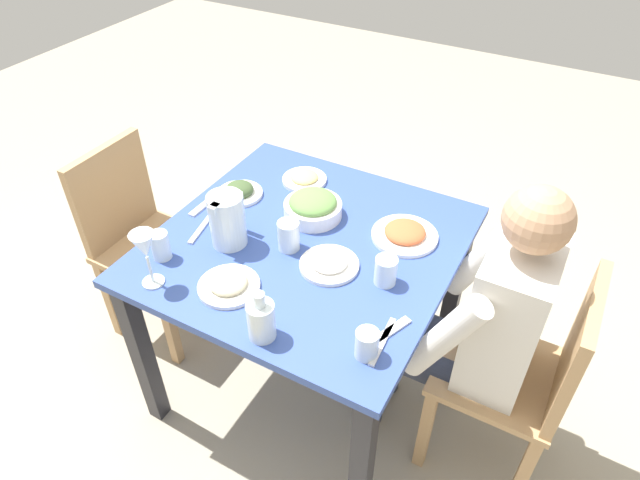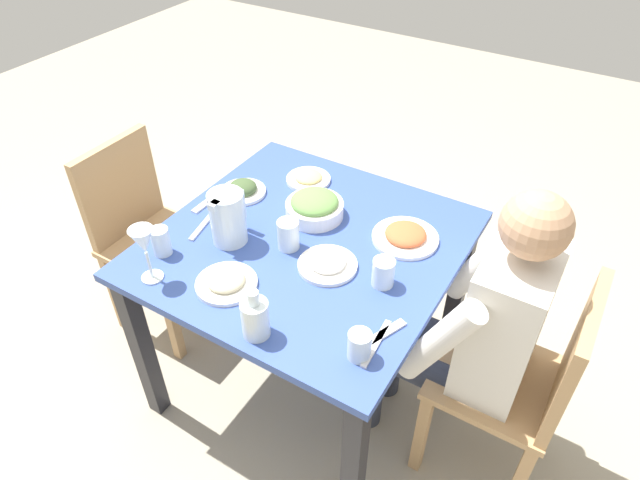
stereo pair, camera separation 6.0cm
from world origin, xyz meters
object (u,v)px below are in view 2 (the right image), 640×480
water_glass_by_pitcher (288,235)px  water_glass_near_left (359,345)px  plate_yoghurt (328,263)px  plate_rice_curry (405,236)px  diner_near (473,324)px  water_glass_far_right (383,273)px  wine_glass (144,244)px  water_glass_center (161,241)px  oil_carafe (255,320)px  chair_near (526,380)px  water_pitcher (228,217)px  plate_dolmas (243,189)px  plate_beans (226,282)px  salad_bowl (315,206)px  plate_fries (308,178)px  dining_table (307,266)px  chair_far (145,229)px

water_glass_by_pitcher → water_glass_near_left: 0.51m
plate_yoghurt → plate_rice_curry: (0.26, -0.16, 0.00)m
diner_near → water_glass_far_right: (-0.09, 0.28, 0.16)m
water_glass_near_left → wine_glass: 0.72m
water_glass_center → oil_carafe: oil_carafe is taller
chair_near → water_pitcher: size_ratio=4.63×
diner_near → water_glass_near_left: size_ratio=13.43×
chair_near → plate_dolmas: 1.20m
water_glass_far_right → wine_glass: (-0.35, 0.63, 0.09)m
water_glass_far_right → plate_dolmas: bearing=75.9°
water_pitcher → plate_beans: 0.24m
water_glass_near_left → water_glass_far_right: bearing=13.8°
plate_dolmas → water_glass_near_left: 0.87m
diner_near → salad_bowl: bearing=81.1°
diner_near → plate_beans: size_ratio=6.06×
salad_bowl → diner_near: bearing=-98.9°
diner_near → oil_carafe: (-0.46, 0.50, 0.17)m
plate_fries → water_pitcher: bearing=175.5°
plate_beans → water_glass_far_right: bearing=-57.9°
plate_fries → oil_carafe: (-0.74, -0.29, 0.04)m
diner_near → water_pitcher: size_ratio=6.18×
water_pitcher → water_glass_center: size_ratio=1.93×
water_glass_far_right → oil_carafe: oil_carafe is taller
plate_beans → water_glass_near_left: 0.49m
dining_table → plate_beans: size_ratio=5.11×
salad_bowl → water_glass_center: bearing=143.4°
chair_near → plate_dolmas: chair_near is taller
chair_far → wine_glass: wine_glass is taller
plate_dolmas → plate_beans: (-0.43, -0.26, -0.00)m
chair_near → oil_carafe: bearing=123.0°
plate_beans → wine_glass: size_ratio=0.99×
salad_bowl → water_glass_far_right: (-0.19, -0.37, 0.00)m
diner_near → water_glass_by_pitcher: 0.66m
plate_yoghurt → oil_carafe: 0.35m
dining_table → salad_bowl: bearing=20.6°
water_pitcher → plate_yoghurt: size_ratio=0.98×
chair_far → water_glass_by_pitcher: size_ratio=8.37×
chair_near → water_glass_near_left: chair_near is taller
plate_rice_curry → plate_beans: (-0.50, 0.38, -0.00)m
plate_yoghurt → oil_carafe: oil_carafe is taller
plate_beans → plate_yoghurt: bearing=-43.7°
water_glass_far_right → oil_carafe: size_ratio=0.57×
water_glass_center → oil_carafe: bearing=-104.4°
chair_near → wine_glass: size_ratio=4.49×
water_glass_near_left → water_pitcher: bearing=70.8°
water_glass_center → water_pitcher: bearing=-41.2°
water_glass_by_pitcher → wine_glass: (-0.35, 0.28, 0.09)m
dining_table → plate_yoghurt: size_ratio=5.10×
wine_glass → plate_fries: bearing=-10.1°
water_glass_near_left → wine_glass: size_ratio=0.45×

